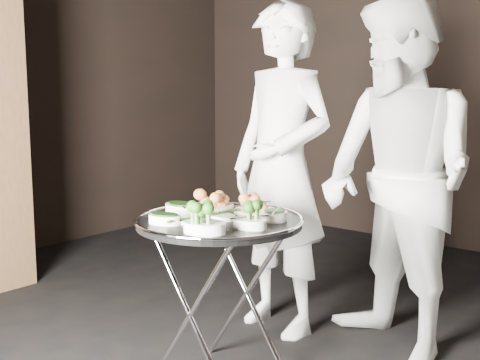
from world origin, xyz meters
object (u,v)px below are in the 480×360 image
Objects in this scene: waiter_left at (282,169)px; serving_tray at (219,221)px; tray_stand at (220,293)px; waiter_right at (398,179)px.

serving_tray is at bearing -68.72° from waiter_left.
waiter_right is at bearing 58.66° from tray_stand.
tray_stand is at bearing 116.57° from serving_tray.
serving_tray is at bearing -96.71° from waiter_right.
tray_stand is 1.06m from waiter_right.
tray_stand is at bearing -96.71° from waiter_right.
waiter_right reaches higher than serving_tray.
serving_tray reaches higher than tray_stand.
serving_tray is 0.42× the size of waiter_right.
waiter_right is (0.67, 0.08, 0.00)m from waiter_left.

